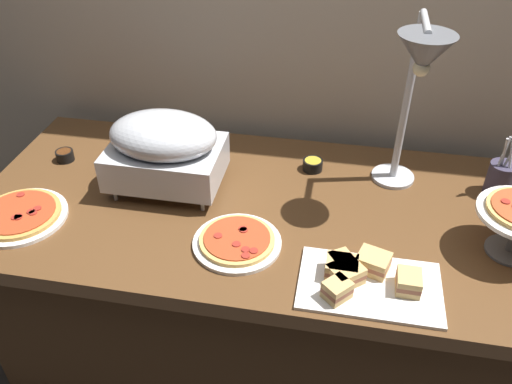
# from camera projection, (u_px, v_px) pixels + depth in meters

# --- Properties ---
(ground_plane) EXTENTS (8.00, 8.00, 0.00)m
(ground_plane) POSITION_uv_depth(u_px,v_px,m) (271.00, 358.00, 2.09)
(ground_plane) COLOR #38332D
(back_wall) EXTENTS (4.40, 0.04, 2.40)m
(back_wall) POSITION_uv_depth(u_px,v_px,m) (301.00, 14.00, 1.78)
(back_wall) COLOR tan
(back_wall) RESTS_ON ground_plane
(buffet_table) EXTENTS (1.90, 0.84, 0.76)m
(buffet_table) POSITION_uv_depth(u_px,v_px,m) (273.00, 290.00, 1.86)
(buffet_table) COLOR brown
(buffet_table) RESTS_ON ground_plane
(chafing_dish) EXTENTS (0.36, 0.25, 0.26)m
(chafing_dish) POSITION_uv_depth(u_px,v_px,m) (165.00, 148.00, 1.65)
(chafing_dish) COLOR #B7BABF
(chafing_dish) RESTS_ON buffet_table
(heat_lamp) EXTENTS (0.15, 0.32, 0.56)m
(heat_lamp) POSITION_uv_depth(u_px,v_px,m) (419.00, 71.00, 1.40)
(heat_lamp) COLOR #B7BABF
(heat_lamp) RESTS_ON buffet_table
(pizza_plate_front) EXTENTS (0.25, 0.25, 0.03)m
(pizza_plate_front) POSITION_uv_depth(u_px,v_px,m) (237.00, 241.00, 1.49)
(pizza_plate_front) COLOR white
(pizza_plate_front) RESTS_ON buffet_table
(pizza_plate_center) EXTENTS (0.28, 0.28, 0.03)m
(pizza_plate_center) POSITION_uv_depth(u_px,v_px,m) (20.00, 215.00, 1.59)
(pizza_plate_center) COLOR white
(pizza_plate_center) RESTS_ON buffet_table
(sandwich_platter) EXTENTS (0.37, 0.23, 0.06)m
(sandwich_platter) POSITION_uv_depth(u_px,v_px,m) (362.00, 277.00, 1.37)
(sandwich_platter) COLOR white
(sandwich_platter) RESTS_ON buffet_table
(sauce_cup_near) EXTENTS (0.07, 0.07, 0.04)m
(sauce_cup_near) POSITION_uv_depth(u_px,v_px,m) (313.00, 164.00, 1.80)
(sauce_cup_near) COLOR black
(sauce_cup_near) RESTS_ON buffet_table
(sauce_cup_far) EXTENTS (0.06, 0.06, 0.04)m
(sauce_cup_far) POSITION_uv_depth(u_px,v_px,m) (65.00, 155.00, 1.85)
(sauce_cup_far) COLOR black
(sauce_cup_far) RESTS_ON buffet_table
(utensil_holder) EXTENTS (0.08, 0.08, 0.21)m
(utensil_holder) POSITION_uv_depth(u_px,v_px,m) (500.00, 178.00, 1.67)
(utensil_holder) COLOR #383347
(utensil_holder) RESTS_ON buffet_table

